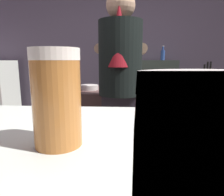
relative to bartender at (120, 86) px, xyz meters
The scene contains 11 objects.
wall_back 1.96m from the bartender, 89.23° to the left, with size 5.20×0.10×2.70m, color #4A404F.
prep_counter 0.80m from the bartender, 50.48° to the left, with size 2.10×0.60×0.89m, color #4C3533.
back_shelf 1.74m from the bartender, 77.17° to the left, with size 0.95×0.36×1.19m, color #343E35.
bartender is the anchor object (origin of this frame).
knife_block 0.92m from the bartender, 25.53° to the left, with size 0.10×0.08×0.28m.
mixing_bowl 0.53m from the bartender, 127.06° to the left, with size 0.18×0.18×0.05m, color silver.
chefs_knife 0.50m from the bartender, 55.33° to the left, with size 0.24×0.03×0.01m, color silver.
pint_glass_near 1.33m from the bartender, 93.24° to the right, with size 0.07×0.07×0.15m.
bottle_olive_oil 1.59m from the bartender, 90.98° to the left, with size 0.06×0.06×0.26m.
bottle_soy 1.78m from the bartender, 81.65° to the left, with size 0.06×0.06×0.19m.
bottle_vinegar 1.83m from the bartender, 69.16° to the left, with size 0.06×0.06×0.22m.
Camera 1 is at (0.00, -1.34, 1.19)m, focal length 32.54 mm.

